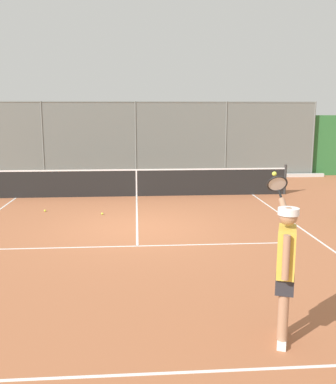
# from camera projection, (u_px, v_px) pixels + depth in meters

# --- Properties ---
(ground_plane) EXTENTS (60.00, 60.00, 0.00)m
(ground_plane) POSITION_uv_depth(u_px,v_px,m) (137.00, 228.00, 10.89)
(ground_plane) COLOR #A8603D
(court_line_markings) EXTENTS (8.36, 10.51, 0.01)m
(court_line_markings) POSITION_uv_depth(u_px,v_px,m) (138.00, 250.00, 9.14)
(court_line_markings) COLOR white
(court_line_markings) RESTS_ON ground
(fence_backdrop) EXTENTS (19.20, 1.37, 3.39)m
(fence_backdrop) POSITION_uv_depth(u_px,v_px,m) (136.00, 146.00, 19.64)
(fence_backdrop) COLOR slate
(fence_backdrop) RESTS_ON ground
(tennis_net) EXTENTS (10.74, 0.09, 1.07)m
(tennis_net) POSITION_uv_depth(u_px,v_px,m) (137.00, 182.00, 14.98)
(tennis_net) COLOR #2D2D2D
(tennis_net) RESTS_ON ground
(tennis_player) EXTENTS (0.48, 1.43, 2.05)m
(tennis_player) POSITION_uv_depth(u_px,v_px,m) (286.00, 263.00, 5.34)
(tennis_player) COLOR silver
(tennis_player) RESTS_ON ground
(tennis_ball_mid_court) EXTENTS (0.07, 0.07, 0.07)m
(tennis_ball_mid_court) POSITION_uv_depth(u_px,v_px,m) (45.00, 211.00, 12.69)
(tennis_ball_mid_court) COLOR #D6E042
(tennis_ball_mid_court) RESTS_ON ground
(tennis_ball_near_baseline) EXTENTS (0.07, 0.07, 0.07)m
(tennis_ball_near_baseline) POSITION_uv_depth(u_px,v_px,m) (102.00, 214.00, 12.31)
(tennis_ball_near_baseline) COLOR #C1D138
(tennis_ball_near_baseline) RESTS_ON ground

